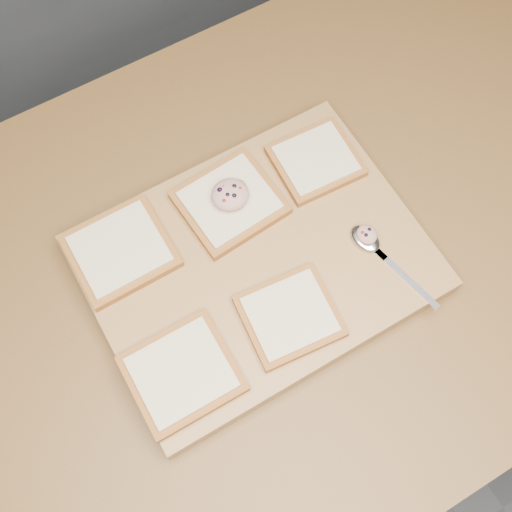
{
  "coord_description": "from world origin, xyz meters",
  "views": [
    {
      "loc": [
        -0.22,
        -0.29,
        1.74
      ],
      "look_at": [
        -0.06,
        -0.01,
        0.95
      ],
      "focal_mm": 45.0,
      "sensor_mm": 36.0,
      "label": 1
    }
  ],
  "objects_px": {
    "tuna_salad_dollop": "(230,194)",
    "spoon": "(371,244)",
    "cutting_board": "(256,264)",
    "bread_far_center": "(230,202)"
  },
  "relations": [
    {
      "from": "cutting_board",
      "to": "tuna_salad_dollop",
      "type": "xyz_separation_m",
      "value": [
        0.01,
        0.09,
        0.05
      ]
    },
    {
      "from": "cutting_board",
      "to": "spoon",
      "type": "distance_m",
      "value": 0.16
    },
    {
      "from": "cutting_board",
      "to": "tuna_salad_dollop",
      "type": "distance_m",
      "value": 0.1
    },
    {
      "from": "bread_far_center",
      "to": "tuna_salad_dollop",
      "type": "relative_size",
      "value": 2.65
    },
    {
      "from": "cutting_board",
      "to": "spoon",
      "type": "relative_size",
      "value": 2.82
    },
    {
      "from": "tuna_salad_dollop",
      "to": "spoon",
      "type": "xyz_separation_m",
      "value": [
        0.13,
        -0.15,
        -0.03
      ]
    },
    {
      "from": "tuna_salad_dollop",
      "to": "bread_far_center",
      "type": "bearing_deg",
      "value": -167.79
    },
    {
      "from": "bread_far_center",
      "to": "tuna_salad_dollop",
      "type": "xyz_separation_m",
      "value": [
        0.0,
        0.0,
        0.02
      ]
    },
    {
      "from": "cutting_board",
      "to": "bread_far_center",
      "type": "relative_size",
      "value": 3.21
    },
    {
      "from": "cutting_board",
      "to": "bread_far_center",
      "type": "height_order",
      "value": "bread_far_center"
    }
  ]
}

